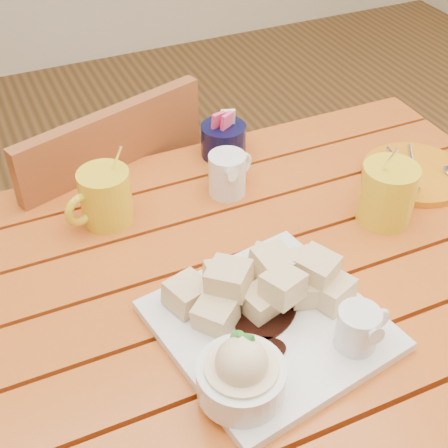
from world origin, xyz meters
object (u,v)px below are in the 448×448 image
table (232,328)px  chair_far (102,239)px  orange_saucer (416,173)px  coffee_mug_right (388,192)px  dessert_plate (267,324)px  coffee_mug_left (104,197)px

table → chair_far: size_ratio=1.38×
orange_saucer → coffee_mug_right: bearing=-149.3°
coffee_mug_right → orange_saucer: bearing=7.2°
table → orange_saucer: size_ratio=5.93×
chair_far → orange_saucer: bearing=127.2°
coffee_mug_right → chair_far: coffee_mug_right is taller
dessert_plate → coffee_mug_left: (-0.13, 0.36, 0.02)m
dessert_plate → coffee_mug_right: bearing=27.2°
table → coffee_mug_left: bearing=120.3°
table → coffee_mug_right: (0.31, 0.04, 0.16)m
coffee_mug_left → orange_saucer: bearing=-31.6°
orange_saucer → dessert_plate: bearing=-151.8°
table → coffee_mug_left: size_ratio=8.07×
table → coffee_mug_right: size_ratio=7.48×
table → orange_saucer: 0.47m
table → coffee_mug_right: bearing=7.1°
table → orange_saucer: (0.44, 0.12, 0.12)m
chair_far → dessert_plate: bearing=80.9°
dessert_plate → orange_saucer: (0.45, 0.24, -0.03)m
orange_saucer → chair_far: size_ratio=0.23×
coffee_mug_left → coffee_mug_right: 0.49m
coffee_mug_left → chair_far: coffee_mug_left is taller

